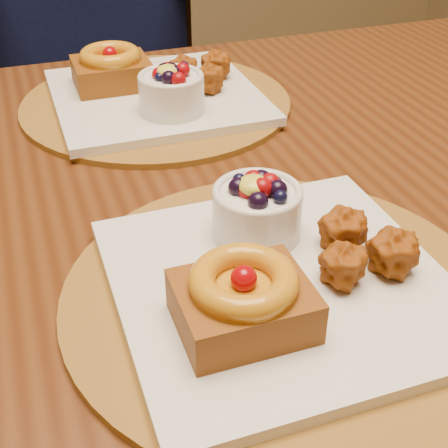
{
  "coord_description": "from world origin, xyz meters",
  "views": [
    {
      "loc": [
        -0.2,
        -0.67,
        1.11
      ],
      "look_at": [
        -0.05,
        -0.25,
        0.81
      ],
      "focal_mm": 50.0,
      "sensor_mm": 36.0,
      "label": 1
    }
  ],
  "objects_px": {
    "dining_table": "(205,233)",
    "place_setting_far": "(155,91)",
    "chair_far": "(119,127)",
    "place_setting_near": "(277,274)"
  },
  "relations": [
    {
      "from": "dining_table",
      "to": "place_setting_far",
      "type": "distance_m",
      "value": 0.24
    },
    {
      "from": "dining_table",
      "to": "chair_far",
      "type": "xyz_separation_m",
      "value": [
        0.04,
        0.81,
        -0.23
      ]
    },
    {
      "from": "place_setting_far",
      "to": "chair_far",
      "type": "relative_size",
      "value": 0.47
    },
    {
      "from": "dining_table",
      "to": "chair_far",
      "type": "height_order",
      "value": "chair_far"
    },
    {
      "from": "dining_table",
      "to": "place_setting_far",
      "type": "bearing_deg",
      "value": 90.65
    },
    {
      "from": "place_setting_near",
      "to": "chair_far",
      "type": "bearing_deg",
      "value": 87.92
    },
    {
      "from": "dining_table",
      "to": "place_setting_far",
      "type": "relative_size",
      "value": 4.21
    },
    {
      "from": "dining_table",
      "to": "place_setting_far",
      "type": "height_order",
      "value": "place_setting_far"
    },
    {
      "from": "dining_table",
      "to": "place_setting_near",
      "type": "distance_m",
      "value": 0.24
    },
    {
      "from": "dining_table",
      "to": "place_setting_near",
      "type": "height_order",
      "value": "place_setting_near"
    }
  ]
}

